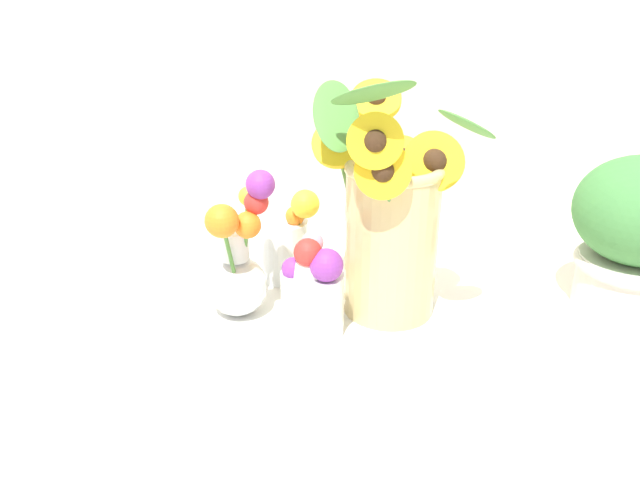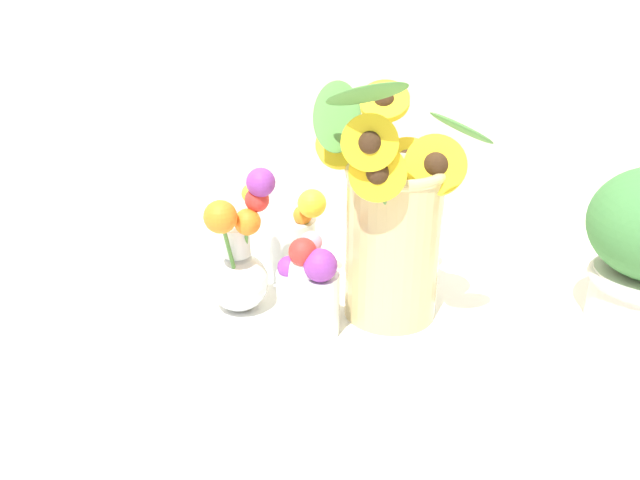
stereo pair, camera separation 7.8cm
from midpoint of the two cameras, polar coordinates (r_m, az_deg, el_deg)
name	(u,v)px [view 2 (the right image)]	position (r m, az deg, el deg)	size (l,w,h in m)	color
ground_plane	(303,349)	(0.78, 1.35, -10.03)	(6.00, 6.00, 0.00)	silver
serving_tray	(320,317)	(0.83, 2.70, -7.14)	(0.50, 0.50, 0.02)	white
mason_jar_sunflowers	(392,226)	(0.78, 9.41, 1.18)	(0.21, 0.24, 0.33)	#D1B77A
vase_small_center	(308,291)	(0.75, 1.83, -4.73)	(0.08, 0.09, 0.13)	white
vase_bulb_right	(240,259)	(0.80, -4.58, -1.85)	(0.09, 0.10, 0.20)	white
vase_small_back	(294,240)	(0.89, 0.14, -0.10)	(0.09, 0.08, 0.14)	white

